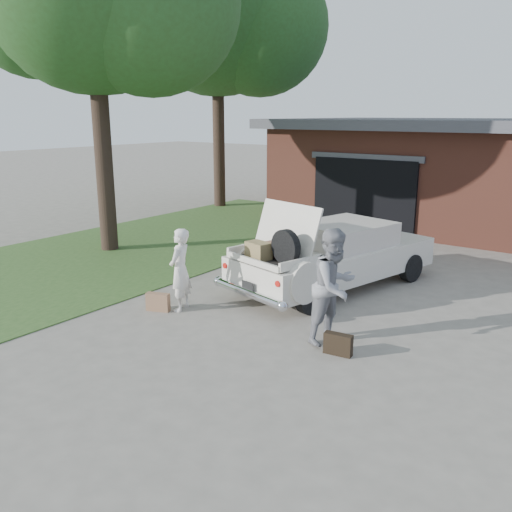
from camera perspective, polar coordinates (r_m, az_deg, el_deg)
The scene contains 9 objects.
ground at distance 9.18m, azimuth -2.24°, elevation -7.43°, with size 90.00×90.00×0.00m, color gray.
grass_strip at distance 14.89m, azimuth -11.67°, elevation 1.03°, with size 6.00×16.00×0.02m, color #2D4C1E.
house at distance 18.70m, azimuth 22.98°, elevation 8.11°, with size 12.80×7.80×3.30m.
tree_back at distance 21.08m, azimuth -3.95°, elevation 24.25°, with size 7.38×6.42×10.47m.
sedan at distance 11.12m, azimuth 8.19°, elevation 0.09°, with size 2.81×4.90×1.87m.
woman_left at distance 9.80m, azimuth -7.99°, elevation -1.45°, with size 0.55×0.36×1.51m, color white.
woman_right at distance 8.40m, azimuth 8.25°, elevation -3.16°, with size 0.88×0.68×1.81m, color gray.
suitcase_left at distance 9.98m, azimuth -10.28°, elevation -4.79°, with size 0.43×0.14×0.33m, color #976B4D.
suitcase_right at distance 8.20m, azimuth 8.64°, elevation -9.17°, with size 0.42×0.13×0.33m, color black.
Camera 1 is at (5.31, -6.63, 3.47)m, focal length 38.00 mm.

